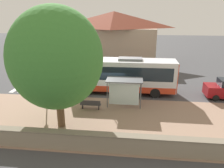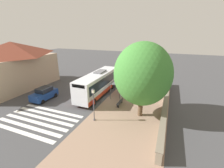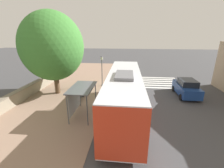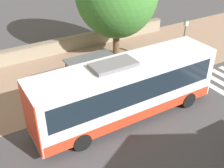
{
  "view_description": "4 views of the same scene",
  "coord_description": "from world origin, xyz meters",
  "px_view_note": "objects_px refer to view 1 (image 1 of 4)",
  "views": [
    {
      "loc": [
        -20.04,
        -2.29,
        8.39
      ],
      "look_at": [
        0.1,
        -0.07,
        1.5
      ],
      "focal_mm": 35.0,
      "sensor_mm": 36.0,
      "label": 1
    },
    {
      "loc": [
        -8.53,
        19.45,
        9.62
      ],
      "look_at": [
        -0.7,
        -0.39,
        2.29
      ],
      "focal_mm": 24.0,
      "sensor_mm": 36.0,
      "label": 2
    },
    {
      "loc": [
        2.08,
        -12.24,
        6.47
      ],
      "look_at": [
        0.65,
        1.68,
        1.81
      ],
      "focal_mm": 24.0,
      "sensor_mm": 36.0,
      "label": 3
    },
    {
      "loc": [
        13.0,
        -8.49,
        10.4
      ],
      "look_at": [
        0.62,
        -1.09,
        1.62
      ],
      "focal_mm": 45.0,
      "sensor_mm": 36.0,
      "label": 4
    }
  ],
  "objects_px": {
    "parked_car_far_lane": "(90,67)",
    "bus": "(122,75)",
    "street_lamp_near": "(45,77)",
    "pedestrian": "(73,88)",
    "shade_tree": "(56,59)",
    "bench": "(90,104)",
    "bus_shelter": "(124,84)"
  },
  "relations": [
    {
      "from": "shade_tree",
      "to": "parked_car_far_lane",
      "type": "height_order",
      "value": "shade_tree"
    },
    {
      "from": "bus",
      "to": "bus_shelter",
      "type": "distance_m",
      "value": 3.51
    },
    {
      "from": "bus_shelter",
      "to": "street_lamp_near",
      "type": "height_order",
      "value": "street_lamp_near"
    },
    {
      "from": "pedestrian",
      "to": "shade_tree",
      "type": "xyz_separation_m",
      "value": [
        -6.0,
        -0.75,
        4.31
      ]
    },
    {
      "from": "bench",
      "to": "parked_car_far_lane",
      "type": "xyz_separation_m",
      "value": [
        11.26,
        2.3,
        0.44
      ]
    },
    {
      "from": "bench",
      "to": "parked_car_far_lane",
      "type": "bearing_deg",
      "value": 11.56
    },
    {
      "from": "street_lamp_near",
      "to": "bench",
      "type": "bearing_deg",
      "value": -108.5
    },
    {
      "from": "bench",
      "to": "parked_car_far_lane",
      "type": "relative_size",
      "value": 0.46
    },
    {
      "from": "parked_car_far_lane",
      "to": "bus",
      "type": "bearing_deg",
      "value": -144.43
    },
    {
      "from": "bus",
      "to": "pedestrian",
      "type": "xyz_separation_m",
      "value": [
        -1.68,
        4.84,
        -1.03
      ]
    },
    {
      "from": "pedestrian",
      "to": "shade_tree",
      "type": "relative_size",
      "value": 0.18
    },
    {
      "from": "pedestrian",
      "to": "street_lamp_near",
      "type": "xyz_separation_m",
      "value": [
        -1.32,
        2.3,
        1.42
      ]
    },
    {
      "from": "bus_shelter",
      "to": "parked_car_far_lane",
      "type": "height_order",
      "value": "bus_shelter"
    },
    {
      "from": "bus",
      "to": "bench",
      "type": "distance_m",
      "value": 5.4
    },
    {
      "from": "bus",
      "to": "bus_shelter",
      "type": "xyz_separation_m",
      "value": [
        -3.48,
        -0.43,
        0.14
      ]
    },
    {
      "from": "bench",
      "to": "bus_shelter",
      "type": "bearing_deg",
      "value": -69.7
    },
    {
      "from": "bench",
      "to": "street_lamp_near",
      "type": "height_order",
      "value": "street_lamp_near"
    },
    {
      "from": "bus_shelter",
      "to": "pedestrian",
      "type": "height_order",
      "value": "bus_shelter"
    },
    {
      "from": "bus_shelter",
      "to": "bench",
      "type": "relative_size",
      "value": 1.78
    },
    {
      "from": "bench",
      "to": "street_lamp_near",
      "type": "xyz_separation_m",
      "value": [
        1.56,
        4.66,
        1.86
      ]
    },
    {
      "from": "street_lamp_near",
      "to": "parked_car_far_lane",
      "type": "xyz_separation_m",
      "value": [
        9.7,
        -2.36,
        -1.42
      ]
    },
    {
      "from": "bench",
      "to": "shade_tree",
      "type": "bearing_deg",
      "value": 152.76
    },
    {
      "from": "bus",
      "to": "shade_tree",
      "type": "height_order",
      "value": "shade_tree"
    },
    {
      "from": "bus_shelter",
      "to": "pedestrian",
      "type": "distance_m",
      "value": 5.69
    },
    {
      "from": "bus",
      "to": "shade_tree",
      "type": "distance_m",
      "value": 9.3
    },
    {
      "from": "parked_car_far_lane",
      "to": "street_lamp_near",
      "type": "bearing_deg",
      "value": 166.33
    },
    {
      "from": "bus_shelter",
      "to": "shade_tree",
      "type": "height_order",
      "value": "shade_tree"
    },
    {
      "from": "street_lamp_near",
      "to": "parked_car_far_lane",
      "type": "relative_size",
      "value": 0.99
    },
    {
      "from": "pedestrian",
      "to": "bench",
      "type": "bearing_deg",
      "value": -140.71
    },
    {
      "from": "bus",
      "to": "street_lamp_near",
      "type": "bearing_deg",
      "value": 112.8
    },
    {
      "from": "pedestrian",
      "to": "shade_tree",
      "type": "height_order",
      "value": "shade_tree"
    },
    {
      "from": "street_lamp_near",
      "to": "parked_car_far_lane",
      "type": "height_order",
      "value": "street_lamp_near"
    }
  ]
}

